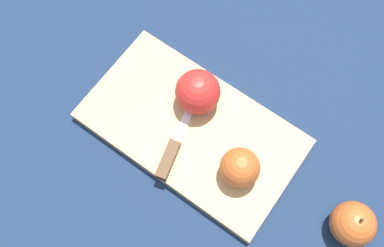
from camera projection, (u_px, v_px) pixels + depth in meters
The scene contains 6 objects.
ground_plane at pixel (192, 131), 0.90m from camera, with size 4.00×4.00×0.00m, color #14233D.
cutting_board at pixel (192, 129), 0.89m from camera, with size 0.45×0.29×0.02m.
apple_half_left at pixel (240, 168), 0.81m from camera, with size 0.08×0.08×0.08m.
apple_half_right at pixel (198, 92), 0.86m from camera, with size 0.09×0.09×0.09m.
knife at pixel (170, 156), 0.85m from camera, with size 0.08×0.16×0.02m.
apple_whole at pixel (353, 224), 0.80m from camera, with size 0.08×0.08×0.09m.
Camera 1 is at (-0.21, 0.23, 0.85)m, focal length 42.00 mm.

